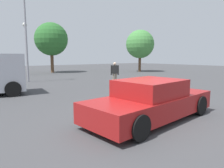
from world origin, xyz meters
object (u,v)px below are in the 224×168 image
object	(u,v)px
light_post_near	(25,22)
light_post_far	(26,39)
pedestrian	(115,72)
sedan_foreground	(151,101)

from	to	relation	value
light_post_near	light_post_far	size ratio (longest dim) A/B	1.22
light_post_far	light_post_near	bearing A→B (deg)	-105.29
pedestrian	light_post_near	distance (m)	7.71
sedan_foreground	pedestrian	distance (m)	7.81
pedestrian	light_post_near	bearing A→B (deg)	63.10
pedestrian	light_post_near	xyz separation A→B (m)	(-4.16, 5.43, 3.55)
pedestrian	light_post_near	world-z (taller)	light_post_near
pedestrian	light_post_far	xyz separation A→B (m)	(-2.42, 11.79, 2.84)
pedestrian	light_post_far	bearing A→B (deg)	37.26
sedan_foreground	pedestrian	xyz separation A→B (m)	(3.97, 6.71, 0.35)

